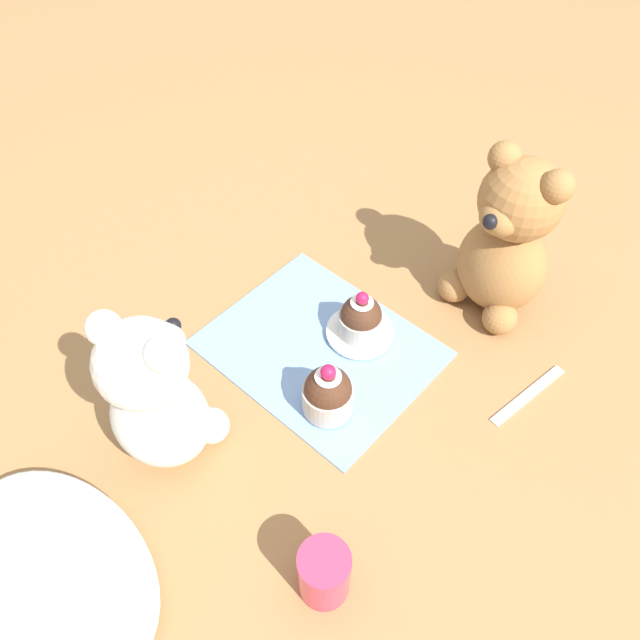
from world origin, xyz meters
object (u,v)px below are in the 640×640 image
at_px(teaspoon, 528,395).
at_px(juice_glass, 324,573).
at_px(cupcake_near_cream_bear, 328,393).
at_px(cupcake_near_tan_bear, 361,318).
at_px(saucer_plate, 360,332).
at_px(teddy_bear_tan, 507,242).
at_px(teddy_bear_cream, 156,396).

bearing_deg(teaspoon, juice_glass, 2.92).
height_order(cupcake_near_cream_bear, cupcake_near_tan_bear, cupcake_near_cream_bear).
bearing_deg(saucer_plate, teddy_bear_tan, -118.71).
relative_size(teddy_bear_tan, saucer_plate, 2.64).
bearing_deg(teddy_bear_tan, cupcake_near_cream_bear, -93.80).
relative_size(saucer_plate, juice_glass, 1.25).
bearing_deg(teaspoon, saucer_plate, -63.48).
distance_m(cupcake_near_tan_bear, teaspoon, 0.22).
relative_size(cupcake_near_cream_bear, cupcake_near_tan_bear, 1.13).
height_order(teddy_bear_cream, teddy_bear_tan, teddy_bear_tan).
bearing_deg(cupcake_near_tan_bear, teddy_bear_tan, -118.71).
height_order(teddy_bear_cream, juice_glass, teddy_bear_cream).
bearing_deg(teaspoon, cupcake_near_cream_bear, -34.15).
relative_size(juice_glass, teaspoon, 0.56).
xyz_separation_m(cupcake_near_cream_bear, cupcake_near_tan_bear, (0.04, -0.11, 0.00)).
xyz_separation_m(teddy_bear_tan, cupcake_near_tan_bear, (0.09, 0.16, -0.07)).
bearing_deg(teddy_bear_cream, cupcake_near_tan_bear, -117.78).
height_order(teddy_bear_tan, teaspoon, teddy_bear_tan).
height_order(teddy_bear_tan, cupcake_near_tan_bear, teddy_bear_tan).
relative_size(teddy_bear_tan, teaspoon, 1.86).
bearing_deg(cupcake_near_tan_bear, juice_glass, 123.43).
bearing_deg(saucer_plate, teddy_bear_cream, 77.71).
xyz_separation_m(teddy_bear_cream, teaspoon, (-0.26, -0.32, -0.09)).
distance_m(saucer_plate, juice_glass, 0.31).
xyz_separation_m(cupcake_near_tan_bear, teaspoon, (-0.20, -0.06, -0.03)).
xyz_separation_m(teddy_bear_tan, teaspoon, (-0.12, 0.10, -0.10)).
bearing_deg(teaspoon, cupcake_near_tan_bear, -63.48).
bearing_deg(juice_glass, cupcake_near_tan_bear, -56.57).
bearing_deg(teddy_bear_cream, juice_glass, 164.49).
xyz_separation_m(teddy_bear_cream, teddy_bear_tan, (-0.14, -0.42, 0.01)).
height_order(saucer_plate, teaspoon, saucer_plate).
bearing_deg(teaspoon, teddy_bear_cream, -29.92).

